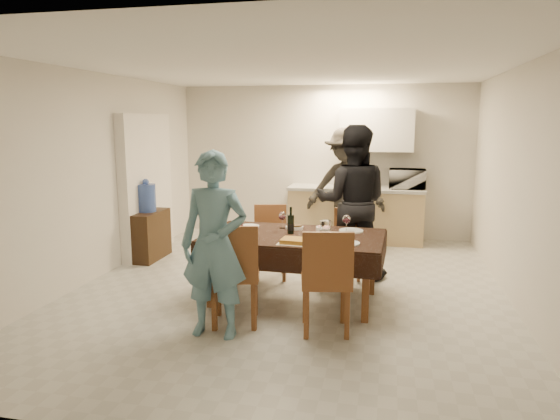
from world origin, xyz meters
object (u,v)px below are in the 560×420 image
Objects in this scene: water_jug at (146,198)px; microwave at (407,179)px; water_pitcher at (325,229)px; person_kitchen at (346,188)px; dining_table at (294,238)px; person_far at (352,202)px; console at (148,235)px; person_near at (214,245)px; wine_bottle at (291,220)px; savoury_tart at (297,241)px.

microwave reaches higher than water_jug.
person_kitchen reaches higher than water_pitcher.
person_far is (0.55, 1.05, 0.25)m from dining_table.
console is at bearing 0.00° from water_jug.
person_near reaches higher than console.
water_pitcher is at bearing -25.26° from console.
wine_bottle is at bearing -26.99° from water_jug.
microwave is at bearing -112.33° from person_far.
savoury_tart is at bearing -33.03° from console.
person_far is at bearing 62.64° from person_near.
water_pitcher is 2.63m from person_kitchen.
person_far is at bearing 69.55° from microwave.
water_pitcher is at bearing 77.81° from person_far.
person_far reaches higher than person_near.
savoury_tart is at bearing -70.77° from wine_bottle.
person_far is (0.20, 1.10, 0.13)m from water_pitcher.
microwave reaches higher than console.
dining_table is at bearing 171.87° from water_pitcher.
person_far reaches higher than water_jug.
person_far is (2.96, -0.20, 0.62)m from console.
console is 4.17m from microwave.
water_jug is 0.70× the size of microwave.
microwave is 1.06m from person_kitchen.
wine_bottle is 1.65× the size of water_pitcher.
savoury_tart is 3.62m from microwave.
water_jug is 0.23× the size of person_near.
water_pitcher is 0.49× the size of savoury_tart.
person_near is at bearing -51.04° from water_jug.
microwave reaches higher than wine_bottle.
console is at bearing 153.01° from wine_bottle.
person_near is at bearing 65.74° from microwave.
water_jug reaches higher than savoury_tart.
person_near is at bearing -115.52° from dining_table.
microwave reaches higher than savoury_tart.
savoury_tart is 0.64× the size of microwave.
savoury_tart is at bearing -73.13° from dining_table.
person_near is (-0.65, -0.67, 0.09)m from savoury_tart.
water_jug is 2.96m from person_near.
wine_bottle reaches higher than console.
water_jug is at bearing -5.80° from person_far.
water_pitcher reaches higher than console.
person_far reaches higher than water_pitcher.
person_kitchen is (2.75, 1.33, 0.05)m from water_jug.
water_jug is at bearing -154.28° from person_kitchen.
person_kitchen is at bearing 84.60° from dining_table.
water_pitcher is 0.42m from savoury_tart.
dining_table is 1.05× the size of person_kitchen.
person_far is at bearing 64.48° from dining_table.
person_kitchen is at bearing 90.21° from water_pitcher.
savoury_tart is at bearing 46.15° from person_near.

